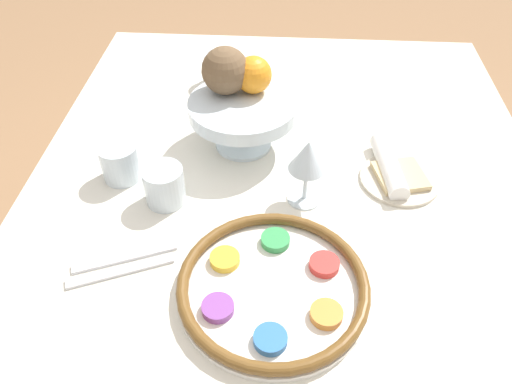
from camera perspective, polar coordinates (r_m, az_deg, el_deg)
The scene contains 14 objects.
dining_table at distance 1.22m, azimuth 2.65°, elevation -15.23°, with size 1.52×1.05×0.71m.
seder_plate at distance 0.82m, azimuth 1.96°, elevation -10.68°, with size 0.31×0.31×0.03m.
wine_glass at distance 0.91m, azimuth 5.93°, elevation 3.84°, with size 0.07×0.07×0.14m.
fruit_stand at distance 1.06m, azimuth -1.52°, elevation 9.23°, with size 0.23×0.23×0.11m.
orange_fruit at distance 1.06m, azimuth -0.31°, elevation 13.24°, with size 0.08×0.08×0.08m.
coconut at distance 1.05m, azimuth -3.53°, elevation 13.68°, with size 0.10×0.10×0.10m.
bread_plate at distance 1.05m, azimuth 16.09°, elevation 1.53°, with size 0.16×0.16×0.02m.
napkin_roll at distance 1.06m, azimuth 14.94°, elevation 2.90°, with size 0.18×0.06×0.04m.
cup_near at distance 1.04m, azimuth -15.27°, elevation 3.32°, with size 0.08×0.08×0.08m.
cup_mid at distance 1.31m, azimuth -4.13°, elevation 13.88°, with size 0.08×0.08×0.08m.
cup_far at distance 0.96m, azimuth -10.44°, elevation 0.75°, with size 0.08×0.08×0.08m.
fork_left at distance 0.89m, azimuth -15.23°, elevation -8.67°, with size 0.09×0.17×0.01m.
fork_right at distance 0.90m, azimuth -14.74°, elevation -7.19°, with size 0.09×0.17×0.01m.
spoon at distance 1.07m, azimuth 16.94°, elevation 1.81°, with size 0.16×0.06×0.01m.
Camera 1 is at (-0.64, 0.01, 1.39)m, focal length 35.00 mm.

